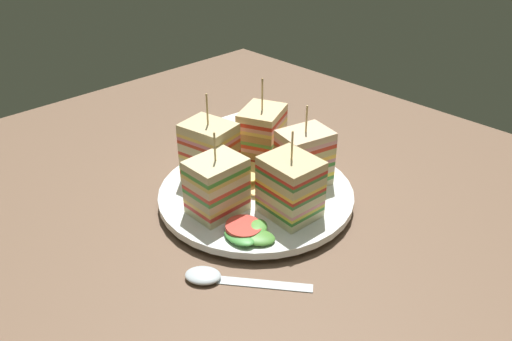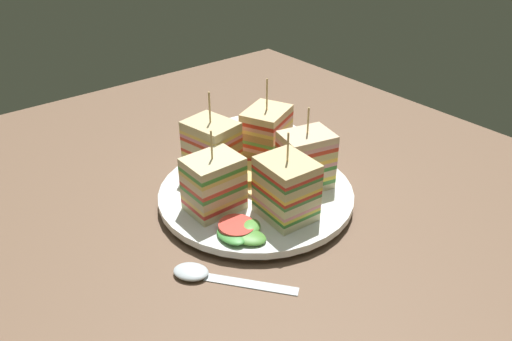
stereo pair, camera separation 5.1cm
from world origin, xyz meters
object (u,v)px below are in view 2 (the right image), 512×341
(sandwich_wedge_0, at_px, (216,185))
(chip_pile, at_px, (256,178))
(spoon, at_px, (204,274))
(napkin, at_px, (259,129))
(sandwich_wedge_1, at_px, (286,189))
(plate, at_px, (256,194))
(sandwich_wedge_3, at_px, (266,139))
(sandwich_wedge_4, at_px, (212,151))
(sandwich_wedge_2, at_px, (306,160))

(sandwich_wedge_0, relative_size, chip_pile, 1.54)
(spoon, relative_size, napkin, 0.92)
(chip_pile, bearing_deg, spoon, -58.60)
(sandwich_wedge_1, bearing_deg, napkin, -28.58)
(sandwich_wedge_0, height_order, sandwich_wedge_1, sandwich_wedge_1)
(plate, xyz_separation_m, sandwich_wedge_3, (-0.04, 0.05, 0.05))
(sandwich_wedge_1, xyz_separation_m, chip_pile, (-0.07, 0.01, -0.03))
(plate, bearing_deg, sandwich_wedge_0, -86.55)
(sandwich_wedge_0, xyz_separation_m, napkin, (-0.17, 0.20, -0.05))
(sandwich_wedge_1, relative_size, sandwich_wedge_3, 0.86)
(spoon, bearing_deg, chip_pile, -96.87)
(chip_pile, distance_m, spoon, 0.17)
(napkin, bearing_deg, chip_pile, -40.27)
(sandwich_wedge_1, xyz_separation_m, sandwich_wedge_4, (-0.13, -0.02, 0.00))
(sandwich_wedge_2, relative_size, sandwich_wedge_3, 0.86)
(spoon, xyz_separation_m, napkin, (-0.24, 0.27, -0.00))
(spoon, bearing_deg, sandwich_wedge_4, -76.50)
(sandwich_wedge_3, xyz_separation_m, napkin, (-0.12, 0.09, -0.06))
(napkin, bearing_deg, spoon, -48.58)
(sandwich_wedge_1, distance_m, spoon, 0.14)
(chip_pile, relative_size, napkin, 0.54)
(sandwich_wedge_2, bearing_deg, spoon, 27.56)
(sandwich_wedge_4, bearing_deg, sandwich_wedge_3, 65.20)
(chip_pile, height_order, spoon, chip_pile)
(sandwich_wedge_0, distance_m, sandwich_wedge_3, 0.13)
(sandwich_wedge_2, bearing_deg, napkin, -98.86)
(chip_pile, bearing_deg, sandwich_wedge_4, -146.46)
(plate, distance_m, sandwich_wedge_2, 0.08)
(sandwich_wedge_2, height_order, sandwich_wedge_3, sandwich_wedge_3)
(sandwich_wedge_4, distance_m, chip_pile, 0.07)
(sandwich_wedge_2, distance_m, chip_pile, 0.07)
(sandwich_wedge_2, distance_m, sandwich_wedge_4, 0.12)
(plate, distance_m, sandwich_wedge_1, 0.08)
(chip_pile, bearing_deg, napkin, 139.73)
(sandwich_wedge_1, relative_size, sandwich_wedge_2, 1.00)
(plate, bearing_deg, spoon, -59.90)
(sandwich_wedge_1, xyz_separation_m, spoon, (0.01, -0.13, -0.05))
(sandwich_wedge_1, distance_m, chip_pile, 0.08)
(sandwich_wedge_4, bearing_deg, sandwich_wedge_0, -42.47)
(sandwich_wedge_2, distance_m, napkin, 0.22)
(napkin, bearing_deg, sandwich_wedge_4, -57.99)
(plate, bearing_deg, sandwich_wedge_3, 128.69)
(plate, bearing_deg, sandwich_wedge_2, 62.25)
(sandwich_wedge_3, relative_size, napkin, 1.00)
(sandwich_wedge_2, distance_m, sandwich_wedge_3, 0.07)
(chip_pile, height_order, napkin, chip_pile)
(sandwich_wedge_3, distance_m, chip_pile, 0.06)
(sandwich_wedge_1, xyz_separation_m, sandwich_wedge_2, (-0.03, 0.07, 0.00))
(sandwich_wedge_0, xyz_separation_m, spoon, (0.08, -0.07, -0.05))
(sandwich_wedge_1, xyz_separation_m, napkin, (-0.23, 0.15, -0.05))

